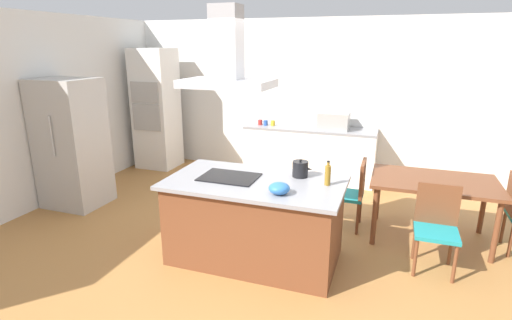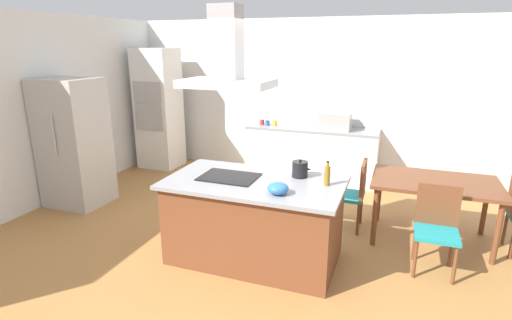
# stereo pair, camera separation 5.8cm
# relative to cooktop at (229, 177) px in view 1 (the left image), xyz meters

# --- Properties ---
(ground) EXTENTS (16.00, 16.00, 0.00)m
(ground) POSITION_rel_cooktop_xyz_m (0.29, 1.50, -0.91)
(ground) COLOR #AD753D
(wall_back) EXTENTS (7.20, 0.10, 2.70)m
(wall_back) POSITION_rel_cooktop_xyz_m (0.29, 3.25, 0.44)
(wall_back) COLOR white
(wall_back) RESTS_ON ground
(wall_left) EXTENTS (0.10, 8.80, 2.70)m
(wall_left) POSITION_rel_cooktop_xyz_m (-3.16, 1.00, 0.44)
(wall_left) COLOR white
(wall_left) RESTS_ON ground
(kitchen_island) EXTENTS (1.85, 1.04, 0.90)m
(kitchen_island) POSITION_rel_cooktop_xyz_m (0.29, 0.00, -0.45)
(kitchen_island) COLOR brown
(kitchen_island) RESTS_ON ground
(cooktop) EXTENTS (0.60, 0.44, 0.01)m
(cooktop) POSITION_rel_cooktop_xyz_m (0.00, 0.00, 0.00)
(cooktop) COLOR black
(cooktop) RESTS_ON kitchen_island
(tea_kettle) EXTENTS (0.22, 0.17, 0.20)m
(tea_kettle) POSITION_rel_cooktop_xyz_m (0.71, 0.28, 0.08)
(tea_kettle) COLOR black
(tea_kettle) RESTS_ON kitchen_island
(olive_oil_bottle) EXTENTS (0.06, 0.06, 0.25)m
(olive_oil_bottle) POSITION_rel_cooktop_xyz_m (1.02, 0.12, 0.10)
(olive_oil_bottle) COLOR olive
(olive_oil_bottle) RESTS_ON kitchen_island
(mixing_bowl) EXTENTS (0.20, 0.20, 0.11)m
(mixing_bowl) POSITION_rel_cooktop_xyz_m (0.64, -0.28, 0.05)
(mixing_bowl) COLOR #2D6BB7
(mixing_bowl) RESTS_ON kitchen_island
(back_counter) EXTENTS (2.22, 0.62, 0.90)m
(back_counter) POSITION_rel_cooktop_xyz_m (0.26, 2.88, -0.46)
(back_counter) COLOR white
(back_counter) RESTS_ON ground
(countertop_microwave) EXTENTS (0.50, 0.38, 0.28)m
(countertop_microwave) POSITION_rel_cooktop_xyz_m (0.66, 2.88, 0.13)
(countertop_microwave) COLOR #B2AFAA
(countertop_microwave) RESTS_ON back_counter
(coffee_mug_red) EXTENTS (0.08, 0.08, 0.09)m
(coffee_mug_red) POSITION_rel_cooktop_xyz_m (-0.62, 2.83, 0.04)
(coffee_mug_red) COLOR red
(coffee_mug_red) RESTS_ON back_counter
(coffee_mug_blue) EXTENTS (0.08, 0.08, 0.09)m
(coffee_mug_blue) POSITION_rel_cooktop_xyz_m (-0.51, 2.82, 0.04)
(coffee_mug_blue) COLOR #2D56B2
(coffee_mug_blue) RESTS_ON back_counter
(coffee_mug_yellow) EXTENTS (0.08, 0.08, 0.09)m
(coffee_mug_yellow) POSITION_rel_cooktop_xyz_m (-0.39, 2.84, 0.04)
(coffee_mug_yellow) COLOR gold
(coffee_mug_yellow) RESTS_ON back_counter
(wall_oven_stack) EXTENTS (0.70, 0.66, 2.20)m
(wall_oven_stack) POSITION_rel_cooktop_xyz_m (-2.61, 2.65, 0.20)
(wall_oven_stack) COLOR white
(wall_oven_stack) RESTS_ON ground
(refrigerator) EXTENTS (0.80, 0.73, 1.82)m
(refrigerator) POSITION_rel_cooktop_xyz_m (-2.69, 0.60, 0.00)
(refrigerator) COLOR #B2AFAA
(refrigerator) RESTS_ON ground
(dining_table) EXTENTS (1.40, 0.90, 0.75)m
(dining_table) POSITION_rel_cooktop_xyz_m (2.11, 1.12, -0.24)
(dining_table) COLOR brown
(dining_table) RESTS_ON ground
(chair_at_left_end) EXTENTS (0.42, 0.42, 0.89)m
(chair_at_left_end) POSITION_rel_cooktop_xyz_m (1.20, 1.12, -0.40)
(chair_at_left_end) COLOR teal
(chair_at_left_end) RESTS_ON ground
(chair_facing_island) EXTENTS (0.42, 0.42, 0.89)m
(chair_facing_island) POSITION_rel_cooktop_xyz_m (2.11, 0.46, -0.40)
(chair_facing_island) COLOR teal
(chair_facing_island) RESTS_ON ground
(range_hood) EXTENTS (0.90, 0.55, 0.78)m
(range_hood) POSITION_rel_cooktop_xyz_m (0.00, 0.00, 1.20)
(range_hood) COLOR #ADADB2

